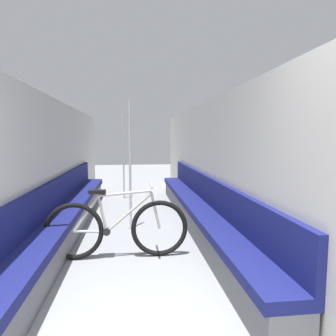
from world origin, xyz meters
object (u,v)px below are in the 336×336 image
Objects in this scene: bench_seat_row_left at (68,214)px; grab_pole_far at (130,167)px; grab_pole_near at (124,157)px; bicycle at (117,228)px; bench_seat_row_right at (198,210)px.

bench_seat_row_left is 1.20m from grab_pole_far.
grab_pole_near is 1.00× the size of grab_pole_far.
bench_seat_row_left is 2.89× the size of grab_pole_far.
grab_pole_near is at bearing 76.63° from bicycle.
grab_pole_near is at bearing 72.86° from bench_seat_row_left.
grab_pole_far is at bearing -86.03° from grab_pole_near.
grab_pole_far is (0.15, 1.18, 0.62)m from bicycle.
bench_seat_row_left is 1.35m from bicycle.
grab_pole_near is 2.47m from grab_pole_far.
bench_seat_row_left is 2.05m from bench_seat_row_right.
bench_seat_row_right is at bearing 0.00° from bench_seat_row_left.
bench_seat_row_right is 2.89× the size of grab_pole_far.
bench_seat_row_right is at bearing -63.75° from grab_pole_near.
bicycle reaches higher than bench_seat_row_left.
bench_seat_row_left is 3.43× the size of bicycle.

